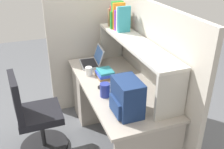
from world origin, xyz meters
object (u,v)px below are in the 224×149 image
Objects in this scene: laptop at (93,60)px; backpack at (127,98)px; snack_canister at (105,90)px; computer_mouse at (103,86)px; office_chair at (35,120)px; tissue_box at (123,89)px; paper_cup at (89,71)px.

backpack is (1.08, -0.02, 0.10)m from laptop.
backpack is 0.34m from snack_canister.
computer_mouse is 0.17m from snack_canister.
tissue_box is at bearing -116.33° from office_chair.
tissue_box is at bearing 88.90° from snack_canister.
computer_mouse is (0.60, -0.07, -0.03)m from laptop.
computer_mouse is at bearing -108.40° from office_chair.
paper_cup is 0.10× the size of office_chair.
tissue_box is at bearing 13.16° from computer_mouse.
computer_mouse is 0.81m from office_chair.
snack_canister is at bearing -41.32° from computer_mouse.
tissue_box is at bearing 22.41° from paper_cup.
computer_mouse is at bearing 10.38° from paper_cup.
paper_cup is (-0.33, -0.06, 0.03)m from computer_mouse.
backpack is at bearing -135.89° from office_chair.
laptop is 1.50× the size of tissue_box.
backpack is at bearing -3.23° from tissue_box.
tissue_box is (0.49, 0.20, 0.00)m from paper_cup.
paper_cup is 0.77m from office_chair.
office_chair is (-0.65, -0.75, -0.49)m from backpack.
snack_canister is 0.85m from office_chair.
computer_mouse is at bearing 166.92° from snack_canister.
laptop is 2.44× the size of snack_canister.
office_chair is at bearing -75.44° from paper_cup.
snack_canister is at bearing -77.64° from tissue_box.
paper_cup is 0.54m from tissue_box.
office_chair is (-0.32, -0.67, -0.40)m from snack_canister.
backpack reaches higher than paper_cup.
laptop is 0.30m from paper_cup.
laptop reaches higher than office_chair.
backpack is at bearing 7.58° from paper_cup.
laptop is at bearing 178.87° from backpack.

